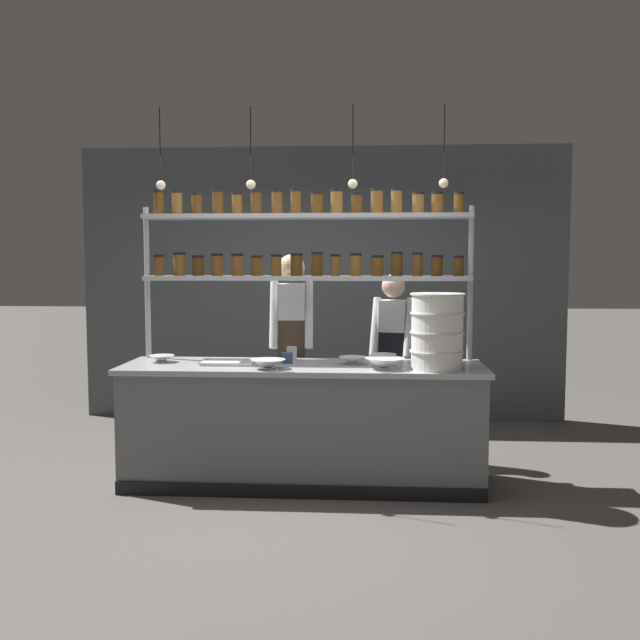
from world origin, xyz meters
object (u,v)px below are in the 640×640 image
object	(u,v)px
cutting_board	(228,362)
prep_bowl_near_right	(384,358)
spice_shelf_unit	(306,249)
chef_left	(292,342)
prep_bowl_far_left	(353,361)
prep_bowl_center_front	(162,359)
prep_bowl_near_left	(385,364)
prep_bowl_center_back	(268,364)
serving_cup_by_board	(292,354)
chef_center	(393,354)
container_stack	(437,331)
serving_cup_front	(287,358)

from	to	relation	value
cutting_board	prep_bowl_near_right	distance (m)	1.21
spice_shelf_unit	chef_left	xyz separation A→B (m)	(-0.14, 0.22, -0.77)
prep_bowl_far_left	chef_left	bearing A→B (deg)	136.04
cutting_board	prep_bowl_center_front	xyz separation A→B (m)	(-0.54, 0.06, 0.01)
cutting_board	prep_bowl_near_right	bearing A→B (deg)	10.34
chef_left	prep_bowl_near_left	distance (m)	1.05
prep_bowl_center_back	serving_cup_by_board	size ratio (longest dim) A/B	2.36
spice_shelf_unit	prep_bowl_near_right	distance (m)	1.06
chef_center	container_stack	bearing A→B (deg)	-60.30
chef_center	spice_shelf_unit	bearing A→B (deg)	-135.75
chef_center	prep_bowl_far_left	distance (m)	0.79
prep_bowl_near_left	chef_left	bearing A→B (deg)	136.38
prep_bowl_center_front	prep_bowl_far_left	size ratio (longest dim) A/B	0.93
prep_bowl_near_left	prep_bowl_center_back	distance (m)	0.85
prep_bowl_center_back	container_stack	bearing A→B (deg)	2.78
prep_bowl_near_left	prep_bowl_center_back	bearing A→B (deg)	-176.60
container_stack	cutting_board	distance (m)	1.60
container_stack	serving_cup_front	size ratio (longest dim) A/B	6.49
prep_bowl_center_back	prep_bowl_far_left	xyz separation A→B (m)	(0.61, 0.27, -0.01)
chef_left	container_stack	bearing A→B (deg)	-36.14
chef_center	serving_cup_by_board	size ratio (longest dim) A/B	14.55
prep_bowl_center_front	prep_bowl_center_back	size ratio (longest dim) A/B	0.77
cutting_board	prep_bowl_far_left	bearing A→B (deg)	2.95
serving_cup_by_board	serving_cup_front	bearing A→B (deg)	-96.59
spice_shelf_unit	prep_bowl_near_right	xyz separation A→B (m)	(0.62, -0.11, -0.85)
chef_center	prep_bowl_near_left	xyz separation A→B (m)	(-0.09, -0.94, 0.05)
chef_left	serving_cup_front	world-z (taller)	chef_left
serving_cup_front	chef_center	bearing A→B (deg)	39.88
chef_center	prep_bowl_center_front	xyz separation A→B (m)	(-1.82, -0.71, 0.04)
chef_center	serving_cup_front	distance (m)	1.09
spice_shelf_unit	serving_cup_by_board	size ratio (longest dim) A/B	24.09
chef_left	container_stack	size ratio (longest dim) A/B	3.18
cutting_board	serving_cup_front	world-z (taller)	serving_cup_front
chef_center	container_stack	size ratio (longest dim) A/B	2.87
prep_bowl_near_left	prep_bowl_center_back	world-z (taller)	prep_bowl_near_left
spice_shelf_unit	prep_bowl_center_front	size ratio (longest dim) A/B	13.30
spice_shelf_unit	cutting_board	bearing A→B (deg)	-149.95
chef_left	prep_bowl_center_front	distance (m)	1.09
cutting_board	prep_bowl_center_back	bearing A→B (deg)	-33.71
prep_bowl_near_left	prep_bowl_near_right	world-z (taller)	prep_bowl_near_left
spice_shelf_unit	prep_bowl_center_back	size ratio (longest dim) A/B	10.20
chef_center	serving_cup_front	bearing A→B (deg)	-127.37
container_stack	serving_cup_by_board	world-z (taller)	container_stack
spice_shelf_unit	serving_cup_front	size ratio (longest dim) A/B	30.89
prep_bowl_center_back	serving_cup_by_board	xyz separation A→B (m)	(0.13, 0.45, 0.02)
prep_bowl_far_left	serving_cup_by_board	xyz separation A→B (m)	(-0.49, 0.17, 0.03)
chef_left	container_stack	xyz separation A→B (m)	(1.14, -0.71, 0.17)
spice_shelf_unit	container_stack	size ratio (longest dim) A/B	4.76
prep_bowl_center_back	prep_bowl_near_right	bearing A→B (deg)	27.32
chef_center	serving_cup_front	world-z (taller)	chef_center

